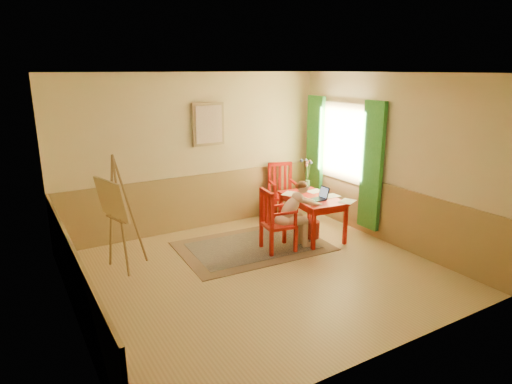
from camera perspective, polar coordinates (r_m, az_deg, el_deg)
room at (r=6.01m, az=0.62°, el=1.67°), size 5.04×4.54×2.84m
wainscot at (r=6.93m, az=-2.82°, el=-4.19°), size 5.00×4.50×1.00m
window at (r=8.30m, az=11.05°, el=4.90°), size 0.12×2.01×2.20m
wall_portrait at (r=7.96m, az=-6.15°, el=8.69°), size 0.60×0.05×0.76m
rug at (r=7.38m, az=-0.40°, el=-6.99°), size 2.48×1.72×0.02m
table at (r=7.69m, az=7.24°, el=-1.28°), size 0.82×1.26×0.72m
chair_left at (r=7.05m, az=2.52°, el=-3.73°), size 0.53×0.51×1.03m
chair_back at (r=8.63m, az=3.38°, el=0.11°), size 0.61×0.62×1.09m
figure at (r=7.17m, az=4.95°, el=-2.58°), size 0.85×0.41×1.12m
laptop at (r=7.51m, az=8.12°, el=-0.66°), size 0.36×0.23×0.21m
papers at (r=7.76m, az=8.30°, el=-0.43°), size 0.93×1.22×0.00m
vase at (r=8.18m, az=6.60°, el=2.25°), size 0.19×0.28×0.55m
wastebasket at (r=7.75m, az=7.13°, el=-4.84°), size 0.29×0.29×0.31m
easel at (r=6.53m, az=-17.84°, el=-1.44°), size 0.65×0.77×1.72m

